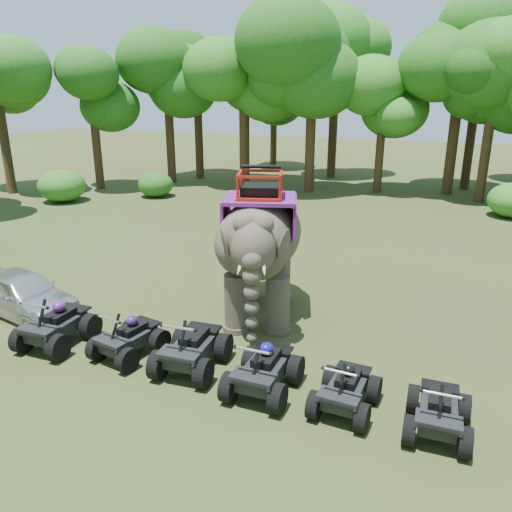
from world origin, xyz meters
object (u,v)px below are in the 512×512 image
at_px(elephant, 260,245).
at_px(atv_0, 56,320).
at_px(atv_2, 191,342).
at_px(parked_car, 22,293).
at_px(atv_3, 264,364).
at_px(atv_5, 439,405).
at_px(atv_4, 346,384).
at_px(atv_1, 128,333).

xyz_separation_m(elephant, atv_0, (-3.99, -3.59, -1.38)).
bearing_deg(elephant, atv_2, -113.70).
bearing_deg(atv_0, parked_car, 153.07).
relative_size(atv_3, atv_5, 1.12).
height_order(elephant, parked_car, elephant).
bearing_deg(atv_0, atv_5, -1.30).
bearing_deg(atv_3, parked_car, 172.59).
height_order(atv_3, atv_4, atv_3).
bearing_deg(atv_2, parked_car, 168.25).
bearing_deg(atv_2, atv_3, -11.38).
relative_size(atv_2, atv_4, 1.16).
bearing_deg(atv_1, parked_car, 178.57).
bearing_deg(atv_0, atv_4, -0.87).
xyz_separation_m(atv_3, atv_5, (3.48, -0.00, -0.07)).
xyz_separation_m(atv_1, atv_5, (7.00, -0.16, -0.02)).
bearing_deg(atv_3, atv_0, -179.56).
distance_m(atv_0, atv_2, 3.68).
bearing_deg(atv_5, parked_car, 172.98).
height_order(elephant, atv_2, elephant).
distance_m(parked_car, atv_2, 5.92).
distance_m(elephant, atv_2, 3.60).
relative_size(atv_4, atv_5, 0.99).
bearing_deg(atv_2, atv_5, -6.89).
relative_size(atv_1, atv_4, 1.04).
xyz_separation_m(elephant, parked_car, (-6.19, -2.55, -1.42)).
bearing_deg(atv_0, atv_1, 4.65).
xyz_separation_m(elephant, atv_2, (-0.32, -3.31, -1.38)).
xyz_separation_m(parked_car, atv_0, (2.20, -1.04, 0.04)).
distance_m(atv_1, atv_3, 3.53).
bearing_deg(atv_1, atv_5, 8.27).
bearing_deg(atv_3, elephant, 113.11).
bearing_deg(parked_car, elephant, -56.49).
height_order(elephant, atv_0, elephant).
relative_size(atv_0, atv_3, 1.03).
distance_m(atv_1, atv_5, 7.01).
distance_m(atv_3, atv_5, 3.48).
height_order(elephant, atv_3, elephant).
relative_size(atv_3, atv_4, 1.12).
xyz_separation_m(elephant, atv_5, (5.00, -3.53, -1.47)).
distance_m(atv_1, atv_4, 5.26).
distance_m(atv_2, atv_4, 3.59).
height_order(atv_1, atv_2, atv_2).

